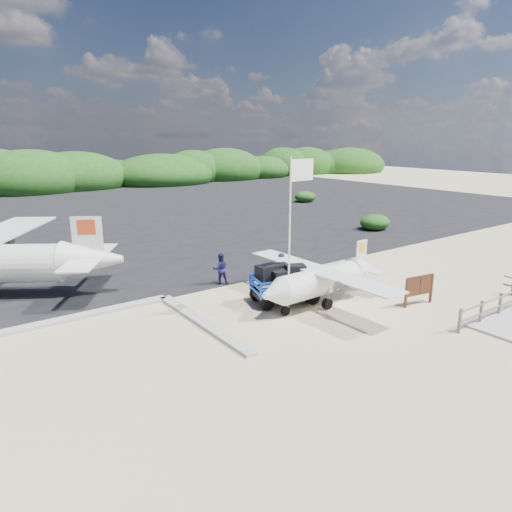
{
  "coord_description": "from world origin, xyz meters",
  "views": [
    {
      "loc": [
        -12.66,
        -13.49,
        7.3
      ],
      "look_at": [
        -0.09,
        3.92,
        1.61
      ],
      "focal_mm": 32.0,
      "sensor_mm": 36.0,
      "label": 1
    }
  ],
  "objects_px": {
    "baggage_cart": "(284,302)",
    "signboard": "(418,305)",
    "crew_a": "(280,271)",
    "aircraft_large": "(232,210)",
    "crew_b": "(220,269)",
    "flagpole": "(288,313)"
  },
  "relations": [
    {
      "from": "baggage_cart",
      "to": "crew_b",
      "type": "xyz_separation_m",
      "value": [
        -0.95,
        3.92,
        0.81
      ]
    },
    {
      "from": "flagpole",
      "to": "crew_a",
      "type": "xyz_separation_m",
      "value": [
        1.72,
        2.67,
        0.91
      ]
    },
    {
      "from": "baggage_cart",
      "to": "aircraft_large",
      "type": "xyz_separation_m",
      "value": [
        12.55,
        23.75,
        0.0
      ]
    },
    {
      "from": "signboard",
      "to": "aircraft_large",
      "type": "xyz_separation_m",
      "value": [
        7.96,
        27.5,
        0.0
      ]
    },
    {
      "from": "flagpole",
      "to": "signboard",
      "type": "distance_m",
      "value": 5.92
    },
    {
      "from": "baggage_cart",
      "to": "flagpole",
      "type": "height_order",
      "value": "flagpole"
    },
    {
      "from": "baggage_cart",
      "to": "signboard",
      "type": "bearing_deg",
      "value": -22.52
    },
    {
      "from": "baggage_cart",
      "to": "signboard",
      "type": "relative_size",
      "value": 1.8
    },
    {
      "from": "crew_a",
      "to": "aircraft_large",
      "type": "xyz_separation_m",
      "value": [
        11.54,
        22.2,
        -0.91
      ]
    },
    {
      "from": "baggage_cart",
      "to": "crew_a",
      "type": "distance_m",
      "value": 2.07
    },
    {
      "from": "signboard",
      "to": "flagpole",
      "type": "bearing_deg",
      "value": 162.96
    },
    {
      "from": "flagpole",
      "to": "crew_a",
      "type": "relative_size",
      "value": 3.56
    },
    {
      "from": "signboard",
      "to": "aircraft_large",
      "type": "distance_m",
      "value": 28.62
    },
    {
      "from": "crew_a",
      "to": "aircraft_large",
      "type": "distance_m",
      "value": 25.04
    },
    {
      "from": "crew_b",
      "to": "signboard",
      "type": "bearing_deg",
      "value": 144.1
    },
    {
      "from": "baggage_cart",
      "to": "crew_b",
      "type": "height_order",
      "value": "crew_b"
    },
    {
      "from": "baggage_cart",
      "to": "signboard",
      "type": "height_order",
      "value": "baggage_cart"
    },
    {
      "from": "signboard",
      "to": "crew_b",
      "type": "bearing_deg",
      "value": 135.2
    },
    {
      "from": "aircraft_large",
      "to": "baggage_cart",
      "type": "bearing_deg",
      "value": 94.77
    },
    {
      "from": "crew_b",
      "to": "baggage_cart",
      "type": "bearing_deg",
      "value": 121.84
    },
    {
      "from": "crew_a",
      "to": "crew_b",
      "type": "xyz_separation_m",
      "value": [
        -1.96,
        2.37,
        -0.11
      ]
    },
    {
      "from": "signboard",
      "to": "crew_a",
      "type": "height_order",
      "value": "crew_a"
    }
  ]
}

